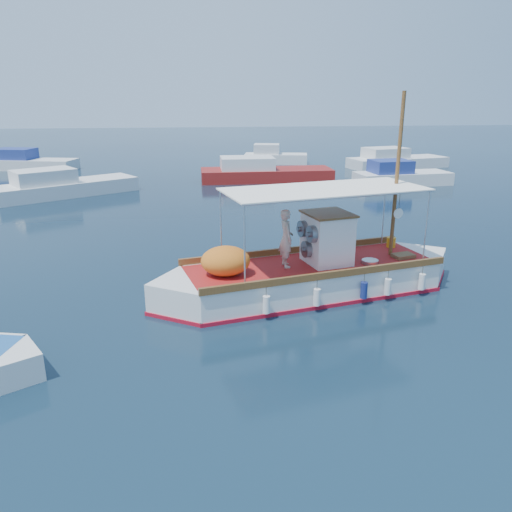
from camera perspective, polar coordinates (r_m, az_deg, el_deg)
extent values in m
plane|color=black|center=(14.27, 3.60, -4.95)|extent=(160.00, 160.00, 0.00)
cube|color=white|center=(14.71, 6.28, -2.90)|extent=(7.54, 3.94, 1.05)
cube|color=white|center=(13.59, -7.51, -4.74)|extent=(2.34, 2.34, 1.05)
cube|color=white|center=(16.55, 17.53, -1.26)|extent=(2.34, 2.34, 1.05)
cube|color=#AB1022|center=(14.83, 6.24, -4.04)|extent=(7.65, 4.03, 0.17)
cube|color=#A21B19|center=(14.54, 6.34, -1.03)|extent=(7.50, 3.75, 0.06)
cube|color=brown|center=(15.54, 4.40, 0.73)|extent=(7.12, 1.71, 0.19)
cube|color=brown|center=(13.49, 8.62, -2.13)|extent=(7.12, 1.71, 0.19)
cube|color=white|center=(14.53, 8.14, 1.94)|extent=(1.40, 1.47, 1.44)
cube|color=brown|center=(14.35, 8.27, 4.81)|extent=(1.51, 1.59, 0.06)
cylinder|color=slate|center=(13.91, 6.51, 2.52)|extent=(0.31, 0.51, 0.48)
cylinder|color=slate|center=(14.45, 5.44, 3.13)|extent=(0.31, 0.51, 0.48)
cylinder|color=slate|center=(14.32, 5.90, 0.79)|extent=(0.31, 0.51, 0.48)
cylinder|color=brown|center=(15.33, 15.81, 8.71)|extent=(0.14, 0.14, 4.79)
cylinder|color=brown|center=(14.96, 13.27, 7.20)|extent=(1.70, 0.46, 0.08)
cylinder|color=silver|center=(14.33, -4.03, 3.34)|extent=(0.05, 0.05, 2.16)
cylinder|color=silver|center=(12.39, -1.31, 1.04)|extent=(0.05, 0.05, 2.16)
cylinder|color=silver|center=(16.63, 14.42, 4.87)|extent=(0.05, 0.05, 2.16)
cylinder|color=silver|center=(15.00, 18.89, 3.07)|extent=(0.05, 0.05, 2.16)
cube|color=white|center=(14.14, 7.88, 7.57)|extent=(6.03, 3.50, 0.04)
ellipsoid|color=orange|center=(13.50, -3.50, -0.56)|extent=(1.56, 1.41, 0.81)
cube|color=orange|center=(15.48, 9.66, 0.83)|extent=(0.27, 0.22, 0.38)
cylinder|color=orange|center=(16.61, 15.18, 1.52)|extent=(0.34, 0.34, 0.33)
cube|color=brown|center=(15.66, 16.47, 0.02)|extent=(0.70, 0.56, 0.12)
cylinder|color=#B2B2B2|center=(14.86, 12.90, -0.65)|extent=(0.57, 0.57, 0.12)
cylinder|color=white|center=(14.35, 15.96, 4.70)|extent=(0.29, 0.09, 0.29)
cylinder|color=white|center=(12.81, 1.19, -5.57)|extent=(0.23, 0.23, 0.46)
cylinder|color=navy|center=(14.04, 12.23, -3.84)|extent=(0.23, 0.23, 0.46)
cylinder|color=white|center=(15.10, 18.42, -2.80)|extent=(0.23, 0.23, 0.46)
imported|color=#C0B09F|center=(14.04, 3.46, 2.04)|extent=(0.45, 0.64, 1.66)
cube|color=white|center=(11.57, -26.42, -11.50)|extent=(1.53, 1.53, 0.79)
cube|color=silver|center=(31.03, -20.81, 7.05)|extent=(7.95, 6.31, 1.00)
cube|color=silver|center=(30.53, -23.09, 8.34)|extent=(3.77, 3.43, 0.80)
cube|color=maroon|center=(34.18, 1.21, 9.11)|extent=(8.77, 2.82, 1.00)
cube|color=silver|center=(33.89, -1.02, 10.57)|extent=(3.51, 2.39, 0.80)
cube|color=silver|center=(33.95, 16.38, 8.34)|extent=(6.28, 2.80, 1.00)
cube|color=navy|center=(33.39, 15.12, 9.86)|extent=(2.61, 2.10, 0.80)
cube|color=silver|center=(42.08, 15.85, 10.11)|extent=(8.33, 4.25, 1.00)
cube|color=silver|center=(41.30, 14.58, 11.34)|extent=(3.58, 2.84, 0.80)
cube|color=silver|center=(43.14, -24.45, 9.38)|extent=(7.50, 3.92, 1.00)
cube|color=navy|center=(43.59, -25.84, 10.47)|extent=(3.24, 2.57, 0.80)
cube|color=silver|center=(43.09, 2.28, 10.94)|extent=(5.52, 2.99, 1.00)
cube|color=silver|center=(43.03, 1.23, 12.14)|extent=(2.38, 2.08, 0.80)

